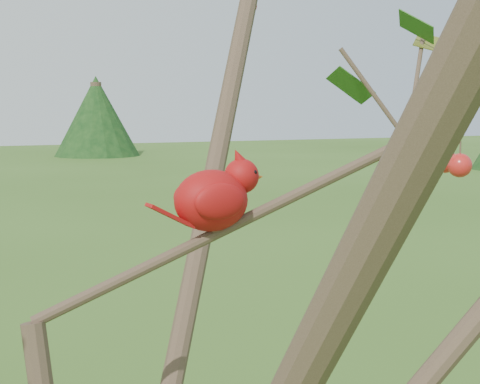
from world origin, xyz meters
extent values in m
sphere|color=red|center=(0.57, 0.10, 2.15)|extent=(0.04, 0.04, 0.04)
sphere|color=red|center=(0.51, 0.61, 2.48)|extent=(0.04, 0.04, 0.04)
sphere|color=red|center=(0.63, 0.05, 2.16)|extent=(0.04, 0.04, 0.04)
sphere|color=red|center=(0.63, 0.01, 2.16)|extent=(0.04, 0.04, 0.04)
ellipsoid|color=#A80E10|center=(0.22, 0.08, 2.12)|extent=(0.13, 0.10, 0.09)
sphere|color=#A80E10|center=(0.27, 0.08, 2.15)|extent=(0.06, 0.06, 0.05)
cone|color=#A80E10|center=(0.26, 0.08, 2.18)|extent=(0.04, 0.03, 0.04)
cone|color=#D85914|center=(0.29, 0.09, 2.15)|extent=(0.03, 0.02, 0.02)
ellipsoid|color=black|center=(0.29, 0.09, 2.15)|extent=(0.02, 0.03, 0.03)
cube|color=#A80E10|center=(0.15, 0.07, 2.10)|extent=(0.07, 0.04, 0.04)
ellipsoid|color=#A80E10|center=(0.21, 0.11, 2.12)|extent=(0.09, 0.03, 0.05)
ellipsoid|color=#A80E10|center=(0.22, 0.04, 2.12)|extent=(0.09, 0.03, 0.05)
cylinder|color=#403122|center=(6.56, 30.73, 1.58)|extent=(0.47, 0.47, 3.16)
cone|color=black|center=(6.56, 30.73, 1.71)|extent=(3.69, 3.69, 3.43)
camera|label=1|loc=(-0.18, -0.95, 2.26)|focal=55.00mm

